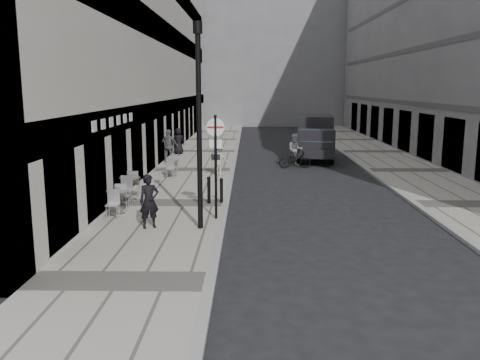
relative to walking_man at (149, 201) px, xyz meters
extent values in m
plane|color=black|center=(2.13, -6.96, -0.94)|extent=(120.00, 120.00, 0.00)
cube|color=#9B968C|center=(0.13, 11.04, -0.88)|extent=(4.00, 60.00, 0.12)
cube|color=#9B968C|center=(11.13, 11.04, -0.88)|extent=(4.00, 60.00, 0.12)
cube|color=beige|center=(-3.87, 17.54, 8.06)|extent=(4.00, 45.00, 18.00)
cube|color=gray|center=(3.63, 49.04, 10.06)|extent=(24.00, 16.00, 22.00)
imported|color=black|center=(0.00, 0.00, 0.00)|extent=(0.70, 0.60, 1.64)
cylinder|color=black|center=(1.93, 1.13, 0.85)|extent=(0.09, 0.09, 3.33)
cylinder|color=white|center=(1.93, 1.13, 2.13)|extent=(0.57, 0.08, 0.57)
cube|color=#B21414|center=(1.93, 1.11, 2.13)|extent=(0.52, 0.06, 0.06)
cube|color=white|center=(1.93, 1.16, 1.61)|extent=(0.40, 0.06, 0.27)
cylinder|color=black|center=(1.53, -0.01, 2.08)|extent=(0.15, 0.15, 5.79)
cylinder|color=black|center=(1.53, -0.01, 5.02)|extent=(0.27, 0.27, 0.34)
cylinder|color=black|center=(1.98, 3.45, -0.39)|extent=(0.11, 0.11, 0.86)
cylinder|color=black|center=(1.53, 3.31, -0.35)|extent=(0.12, 0.12, 0.93)
cylinder|color=black|center=(5.86, 13.81, -0.53)|extent=(0.37, 0.84, 0.82)
cylinder|color=black|center=(7.64, 13.62, -0.53)|extent=(0.37, 0.84, 0.82)
cylinder|color=black|center=(6.22, 17.27, -0.53)|extent=(0.37, 0.84, 0.82)
cylinder|color=black|center=(8.01, 17.08, -0.53)|extent=(0.37, 0.84, 0.82)
cube|color=black|center=(7.03, 16.36, 0.65)|extent=(2.42, 3.88, 2.04)
cube|color=black|center=(6.74, 13.62, 0.34)|extent=(2.23, 2.05, 1.43)
cube|color=#1E2328|center=(6.66, 12.85, 0.75)|extent=(1.82, 0.54, 0.76)
imported|color=black|center=(5.46, 12.28, -0.49)|extent=(1.76, 0.75, 0.90)
imported|color=slate|center=(5.46, 12.28, 0.06)|extent=(0.88, 0.71, 1.70)
imported|color=#5B5C61|center=(-1.47, 13.24, 0.12)|extent=(1.18, 0.71, 1.88)
imported|color=#ABA89E|center=(1.53, 9.22, -0.05)|extent=(1.03, 0.65, 1.53)
imported|color=black|center=(-1.47, 17.10, 0.01)|extent=(0.94, 0.79, 1.65)
cylinder|color=#B4B4B6|center=(-1.47, 3.81, -0.80)|extent=(0.50, 0.50, 0.03)
cylinder|color=#B4B4B6|center=(-1.47, 3.81, -0.39)|extent=(0.07, 0.07, 0.83)
cylinder|color=#B4B4B6|center=(-1.47, 3.81, 0.03)|extent=(0.79, 0.79, 0.03)
cylinder|color=silver|center=(-1.39, 1.64, -0.80)|extent=(0.46, 0.46, 0.03)
cylinder|color=silver|center=(-1.39, 1.64, -0.42)|extent=(0.06, 0.06, 0.78)
cylinder|color=silver|center=(-1.39, 1.64, -0.03)|extent=(0.73, 0.73, 0.03)
cylinder|color=#B4B4B6|center=(-0.67, 8.98, -0.80)|extent=(0.44, 0.44, 0.03)
cylinder|color=#B4B4B6|center=(-0.67, 8.98, -0.43)|extent=(0.06, 0.06, 0.75)
cylinder|color=#B4B4B6|center=(-0.67, 8.98, -0.06)|extent=(0.71, 0.71, 0.03)
camera|label=1|loc=(2.98, -14.78, 3.38)|focal=38.00mm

